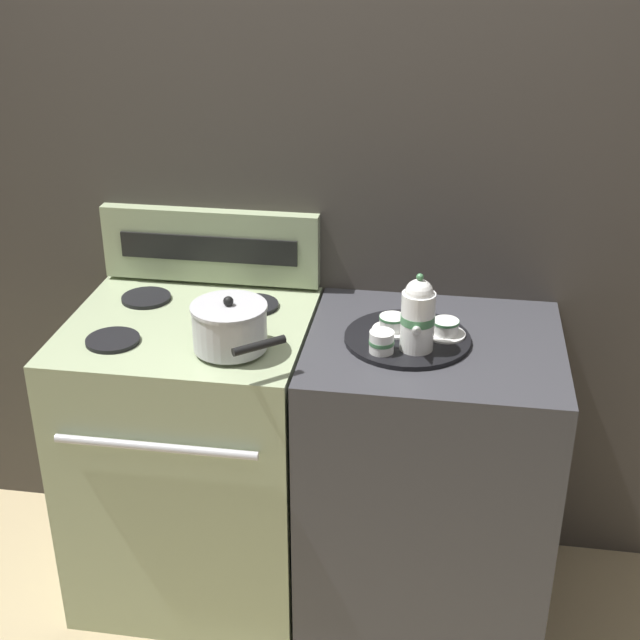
{
  "coord_description": "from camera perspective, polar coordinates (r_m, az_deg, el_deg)",
  "views": [
    {
      "loc": [
        0.38,
        -2.24,
        2.09
      ],
      "look_at": [
        0.04,
        -0.08,
        1.01
      ],
      "focal_mm": 50.0,
      "sensor_mm": 36.0,
      "label": 1
    }
  ],
  "objects": [
    {
      "name": "ground_plane",
      "position": [
        3.09,
        -0.59,
        -16.46
      ],
      "size": [
        6.0,
        6.0,
        0.0
      ],
      "primitive_type": "plane",
      "color": "tan"
    },
    {
      "name": "creamer_jug",
      "position": [
        2.41,
        3.96,
        -1.4
      ],
      "size": [
        0.07,
        0.07,
        0.06
      ],
      "color": "white",
      "rests_on": "serving_tray"
    },
    {
      "name": "teacup_left",
      "position": [
        2.53,
        4.65,
        -0.23
      ],
      "size": [
        0.11,
        0.11,
        0.05
      ],
      "color": "white",
      "rests_on": "serving_tray"
    },
    {
      "name": "saucepan",
      "position": [
        2.42,
        -5.78,
        -0.41
      ],
      "size": [
        0.28,
        0.29,
        0.15
      ],
      "color": "#B7B7BC",
      "rests_on": "stove"
    },
    {
      "name": "teacup_right",
      "position": [
        2.52,
        8.03,
        -0.5
      ],
      "size": [
        0.11,
        0.11,
        0.05
      ],
      "color": "white",
      "rests_on": "serving_tray"
    },
    {
      "name": "control_panel",
      "position": [
        2.83,
        -7.04,
        4.73
      ],
      "size": [
        0.69,
        0.05,
        0.24
      ],
      "color": "#9EAD84",
      "rests_on": "stove"
    },
    {
      "name": "teapot",
      "position": [
        2.4,
        6.28,
        0.33
      ],
      "size": [
        0.09,
        0.15,
        0.22
      ],
      "color": "white",
      "rests_on": "serving_tray"
    },
    {
      "name": "wall_back",
      "position": [
        2.79,
        0.46,
        5.4
      ],
      "size": [
        6.0,
        0.05,
        2.2
      ],
      "color": "#423D38",
      "rests_on": "ground"
    },
    {
      "name": "serving_tray",
      "position": [
        2.51,
        5.61,
        -1.2
      ],
      "size": [
        0.35,
        0.35,
        0.01
      ],
      "color": "black",
      "rests_on": "side_counter"
    },
    {
      "name": "stove",
      "position": [
        2.86,
        -7.95,
        -8.62
      ],
      "size": [
        0.71,
        0.67,
        0.95
      ],
      "color": "#9EAD84",
      "rests_on": "ground"
    },
    {
      "name": "side_counter",
      "position": [
        2.77,
        6.83,
        -9.98
      ],
      "size": [
        0.72,
        0.64,
        0.93
      ],
      "color": "#38383D",
      "rests_on": "ground"
    }
  ]
}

